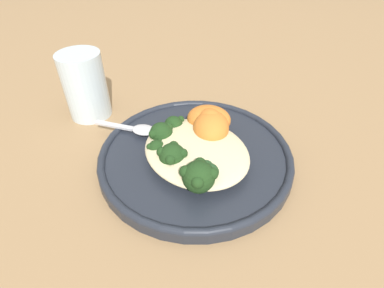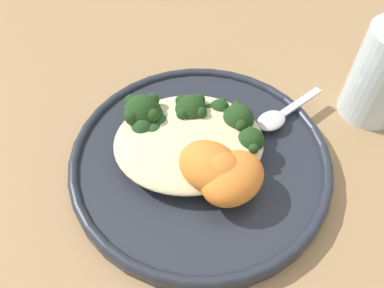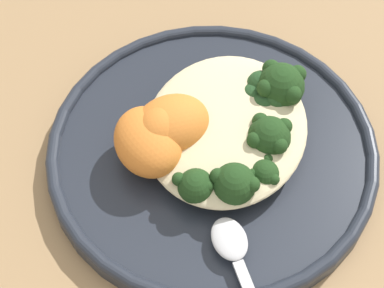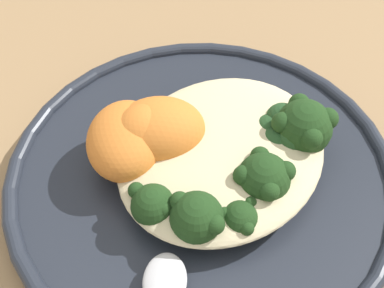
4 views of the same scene
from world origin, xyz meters
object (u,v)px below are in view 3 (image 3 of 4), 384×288
(broccoli_stalk_1, at_px, (222,170))
(broccoli_stalk_4, at_px, (270,92))
(broccoli_stalk_2, at_px, (242,163))
(broccoli_stalk_3, at_px, (253,137))
(sweet_potato_chunk_1, at_px, (160,133))
(sweet_potato_chunk_2, at_px, (171,125))
(quinoa_mound, at_px, (226,127))
(spoon, at_px, (234,251))
(broccoli_stalk_0, at_px, (192,178))
(kale_tuft, at_px, (265,95))
(sweet_potato_chunk_0, at_px, (148,142))
(plate, at_px, (209,149))

(broccoli_stalk_1, height_order, broccoli_stalk_4, broccoli_stalk_4)
(broccoli_stalk_4, bearing_deg, broccoli_stalk_2, -139.11)
(broccoli_stalk_3, height_order, sweet_potato_chunk_1, sweet_potato_chunk_1)
(broccoli_stalk_3, distance_m, sweet_potato_chunk_2, 0.07)
(quinoa_mound, distance_m, spoon, 0.11)
(quinoa_mound, height_order, spoon, quinoa_mound)
(broccoli_stalk_0, distance_m, broccoli_stalk_1, 0.03)
(sweet_potato_chunk_2, xyz_separation_m, kale_tuft, (-0.06, 0.07, -0.01))
(broccoli_stalk_2, relative_size, sweet_potato_chunk_0, 1.52)
(sweet_potato_chunk_0, bearing_deg, quinoa_mound, 123.55)
(quinoa_mound, relative_size, sweet_potato_chunk_2, 2.40)
(broccoli_stalk_4, distance_m, kale_tuft, 0.01)
(broccoli_stalk_4, height_order, sweet_potato_chunk_0, broccoli_stalk_4)
(broccoli_stalk_1, bearing_deg, spoon, -25.11)
(broccoli_stalk_0, bearing_deg, sweet_potato_chunk_0, -132.91)
(broccoli_stalk_2, xyz_separation_m, broccoli_stalk_3, (-0.02, 0.00, 0.01))
(sweet_potato_chunk_0, distance_m, sweet_potato_chunk_2, 0.02)
(broccoli_stalk_0, relative_size, broccoli_stalk_1, 0.81)
(sweet_potato_chunk_0, bearing_deg, broccoli_stalk_0, 65.43)
(broccoli_stalk_1, height_order, spoon, broccoli_stalk_1)
(quinoa_mound, bearing_deg, broccoli_stalk_1, 9.88)
(broccoli_stalk_1, relative_size, broccoli_stalk_4, 0.89)
(broccoli_stalk_4, relative_size, kale_tuft, 2.32)
(broccoli_stalk_1, distance_m, broccoli_stalk_4, 0.09)
(plate, distance_m, broccoli_stalk_3, 0.05)
(quinoa_mound, xyz_separation_m, broccoli_stalk_0, (0.06, -0.01, 0.00))
(sweet_potato_chunk_0, height_order, sweet_potato_chunk_2, sweet_potato_chunk_2)
(broccoli_stalk_2, xyz_separation_m, sweet_potato_chunk_1, (-0.00, -0.07, 0.01))
(broccoli_stalk_2, distance_m, sweet_potato_chunk_0, 0.08)
(broccoli_stalk_0, distance_m, broccoli_stalk_4, 0.11)
(plate, bearing_deg, kale_tuft, 145.18)
(broccoli_stalk_3, xyz_separation_m, kale_tuft, (-0.05, 0.00, -0.00))
(plate, relative_size, broccoli_stalk_3, 2.74)
(broccoli_stalk_3, bearing_deg, sweet_potato_chunk_1, -169.34)
(broccoli_stalk_1, bearing_deg, sweet_potato_chunk_0, -144.00)
(sweet_potato_chunk_0, bearing_deg, broccoli_stalk_1, 83.73)
(plate, distance_m, broccoli_stalk_2, 0.04)
(sweet_potato_chunk_2, bearing_deg, plate, 100.67)
(broccoli_stalk_2, bearing_deg, plate, 171.01)
(sweet_potato_chunk_1, bearing_deg, spoon, 46.79)
(quinoa_mound, relative_size, kale_tuft, 3.65)
(kale_tuft, bearing_deg, sweet_potato_chunk_1, -47.35)
(broccoli_stalk_0, height_order, broccoli_stalk_4, broccoli_stalk_4)
(broccoli_stalk_3, distance_m, sweet_potato_chunk_1, 0.08)
(kale_tuft, height_order, spoon, kale_tuft)
(broccoli_stalk_0, height_order, broccoli_stalk_1, broccoli_stalk_1)
(broccoli_stalk_2, xyz_separation_m, sweet_potato_chunk_0, (0.01, -0.08, 0.01))
(spoon, bearing_deg, broccoli_stalk_0, -169.94)
(broccoli_stalk_3, xyz_separation_m, sweet_potato_chunk_2, (0.01, -0.07, 0.01))
(broccoli_stalk_3, height_order, sweet_potato_chunk_0, sweet_potato_chunk_0)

